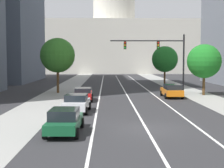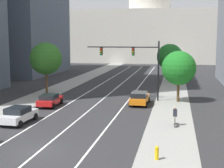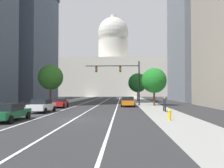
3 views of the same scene
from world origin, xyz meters
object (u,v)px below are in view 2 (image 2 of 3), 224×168
capitol_building (149,27)px  car_red (50,100)px  street_tree_near_right (179,68)px  street_tree_mid_right (170,57)px  cyclist (175,116)px  car_orange (140,98)px  car_white (18,115)px  street_tree_mid_left (46,59)px  traffic_signal_mast (136,59)px  fire_hydrant (157,153)px

capitol_building → car_red: size_ratio=12.67×
street_tree_near_right → street_tree_mid_right: bearing=94.3°
street_tree_near_right → cyclist: bearing=-91.4°
car_orange → car_white: size_ratio=1.08×
street_tree_mid_left → street_tree_mid_right: 23.35m
capitol_building → street_tree_near_right: (9.38, -70.62, -7.18)m
car_red → car_white: size_ratio=0.95×
cyclist → street_tree_near_right: street_tree_near_right is taller
car_orange → car_white: 14.56m
car_orange → cyclist: bearing=-154.8°
car_red → street_tree_mid_right: size_ratio=0.63×
capitol_building → street_tree_mid_right: capitol_building is taller
capitol_building → street_tree_near_right: bearing=-82.4°
capitol_building → car_orange: capitol_building is taller
car_orange → street_tree_mid_left: (-13.80, 5.79, 4.06)m
car_red → traffic_signal_mast: bearing=-59.4°
capitol_building → car_white: capitol_building is taller
traffic_signal_mast → street_tree_near_right: bearing=-2.7°
capitol_building → fire_hydrant: bearing=-85.0°
street_tree_mid_left → car_red: bearing=-66.0°
car_red → car_white: bearing=178.0°
traffic_signal_mast → street_tree_mid_left: traffic_signal_mast is taller
street_tree_mid_left → cyclist: bearing=-39.3°
car_red → cyclist: size_ratio=2.46×
car_orange → traffic_signal_mast: bearing=16.1°
cyclist → traffic_signal_mast: bearing=22.1°
car_red → fire_hydrant: (12.99, -14.77, -0.28)m
car_orange → car_white: car_orange is taller
fire_hydrant → car_red: bearing=131.3°
cyclist → street_tree_mid_left: street_tree_mid_left is taller
street_tree_mid_right → street_tree_near_right: street_tree_mid_right is taller
capitol_building → car_red: 77.09m
car_orange → fire_hydrant: car_orange is taller
car_orange → street_tree_near_right: size_ratio=0.77×
street_tree_mid_right → street_tree_near_right: 19.45m
street_tree_mid_left → traffic_signal_mast: bearing=-12.5°
car_orange → traffic_signal_mast: size_ratio=0.53×
capitol_building → traffic_signal_mast: capitol_building is taller
capitol_building → traffic_signal_mast: size_ratio=5.91×
capitol_building → traffic_signal_mast: (4.15, -70.37, -6.12)m
capitol_building → street_tree_mid_right: bearing=-81.2°
car_white → fire_hydrant: (12.99, -7.02, -0.31)m
fire_hydrant → street_tree_mid_right: bearing=90.2°
car_red → street_tree_near_right: (14.35, 5.58, 3.38)m
capitol_building → car_orange: (4.97, -73.30, -10.49)m
car_white → car_orange: bearing=-40.6°
car_orange → street_tree_mid_left: bearing=67.6°
car_orange → car_red: bearing=106.6°
street_tree_mid_left → car_white: bearing=-76.8°
car_red → capitol_building: bearing=-5.7°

